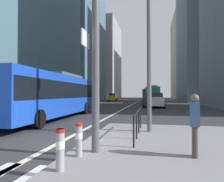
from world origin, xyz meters
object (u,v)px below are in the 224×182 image
(city_bus_red_distant, at_px, (148,94))
(bollard_right, at_px, (79,138))
(car_receding_far, at_px, (151,100))
(street_lamp_post, at_px, (149,16))
(city_bus_blue_oncoming, at_px, (53,93))
(bollard_left, at_px, (60,147))
(car_receding_near, at_px, (156,100))
(pedestrian_waiting, at_px, (195,122))
(car_oncoming_mid, at_px, (113,97))
(city_bus_red_receding, at_px, (152,94))
(traffic_signal_gantry, at_px, (29,19))

(city_bus_red_distant, xyz_separation_m, bollard_right, (-0.68, -53.95, -1.19))
(city_bus_red_distant, xyz_separation_m, car_receding_far, (1.07, -31.10, -0.84))
(street_lamp_post, bearing_deg, bollard_right, -114.39)
(city_bus_blue_oncoming, bearing_deg, bollard_left, -61.21)
(car_receding_near, xyz_separation_m, car_receding_far, (-0.69, 1.28, 0.00))
(city_bus_red_distant, xyz_separation_m, pedestrian_waiting, (2.33, -53.39, -0.78))
(car_receding_far, distance_m, street_lamp_post, 19.41)
(city_bus_red_distant, relative_size, bollard_right, 12.54)
(street_lamp_post, height_order, bollard_left, street_lamp_post)
(bollard_left, bearing_deg, car_oncoming_mid, 99.75)
(city_bus_blue_oncoming, distance_m, car_receding_far, 16.18)
(car_receding_near, height_order, bollard_left, car_receding_near)
(city_bus_blue_oncoming, height_order, street_lamp_post, street_lamp_post)
(city_bus_blue_oncoming, bearing_deg, city_bus_red_receding, 75.80)
(city_bus_red_receding, height_order, city_bus_red_distant, same)
(car_receding_far, relative_size, bollard_left, 5.10)
(city_bus_blue_oncoming, xyz_separation_m, street_lamp_post, (6.89, -4.29, 3.45))
(city_bus_blue_oncoming, bearing_deg, car_receding_near, 60.53)
(city_bus_blue_oncoming, distance_m, street_lamp_post, 8.82)
(city_bus_red_receding, height_order, bollard_left, city_bus_red_receding)
(street_lamp_post, xyz_separation_m, pedestrian_waiting, (1.22, -3.37, -4.22))
(city_bus_blue_oncoming, xyz_separation_m, car_receding_far, (6.86, 14.63, -0.85))
(car_oncoming_mid, relative_size, bollard_left, 4.57)
(city_bus_red_receding, distance_m, street_lamp_post, 32.08)
(traffic_signal_gantry, xyz_separation_m, pedestrian_waiting, (4.82, 0.07, -3.06))
(city_bus_red_distant, distance_m, bollard_right, 53.97)
(city_bus_blue_oncoming, relative_size, bollard_left, 13.28)
(traffic_signal_gantry, distance_m, street_lamp_post, 5.11)
(city_bus_red_receding, height_order, street_lamp_post, street_lamp_post)
(car_oncoming_mid, height_order, bollard_right, car_oncoming_mid)
(city_bus_red_distant, bearing_deg, car_receding_near, -86.89)
(city_bus_blue_oncoming, height_order, car_receding_near, city_bus_blue_oncoming)
(city_bus_red_distant, xyz_separation_m, car_receding_near, (1.76, -32.37, -0.85))
(car_oncoming_mid, xyz_separation_m, traffic_signal_gantry, (5.92, -43.37, 3.14))
(pedestrian_waiting, bearing_deg, traffic_signal_gantry, -179.15)
(bollard_left, xyz_separation_m, bollard_right, (0.03, 1.02, -0.01))
(city_bus_blue_oncoming, distance_m, car_oncoming_mid, 35.74)
(car_oncoming_mid, bearing_deg, city_bus_red_receding, -39.91)
(bollard_left, bearing_deg, city_bus_red_distant, 89.26)
(car_receding_far, bearing_deg, traffic_signal_gantry, -99.06)
(city_bus_blue_oncoming, distance_m, city_bus_red_receding, 28.47)
(car_oncoming_mid, relative_size, car_receding_near, 1.02)
(car_receding_far, relative_size, bollard_right, 5.21)
(car_receding_far, bearing_deg, bollard_right, -94.37)
(street_lamp_post, bearing_deg, car_receding_far, 90.10)
(city_bus_red_receding, xyz_separation_m, car_oncoming_mid, (-9.61, 8.04, -0.85))
(city_bus_blue_oncoming, xyz_separation_m, traffic_signal_gantry, (3.29, -7.74, 2.29))
(city_bus_blue_oncoming, height_order, car_receding_far, city_bus_blue_oncoming)
(city_bus_red_distant, height_order, street_lamp_post, street_lamp_post)
(city_bus_blue_oncoming, xyz_separation_m, bollard_left, (5.08, -9.24, -1.19))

